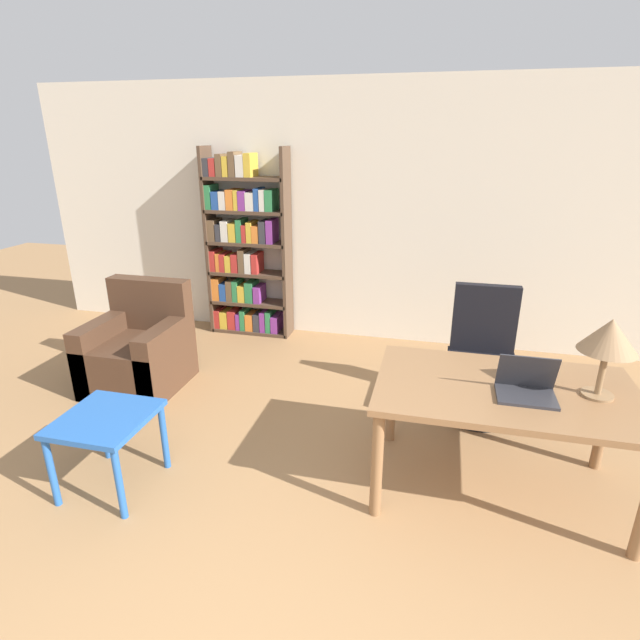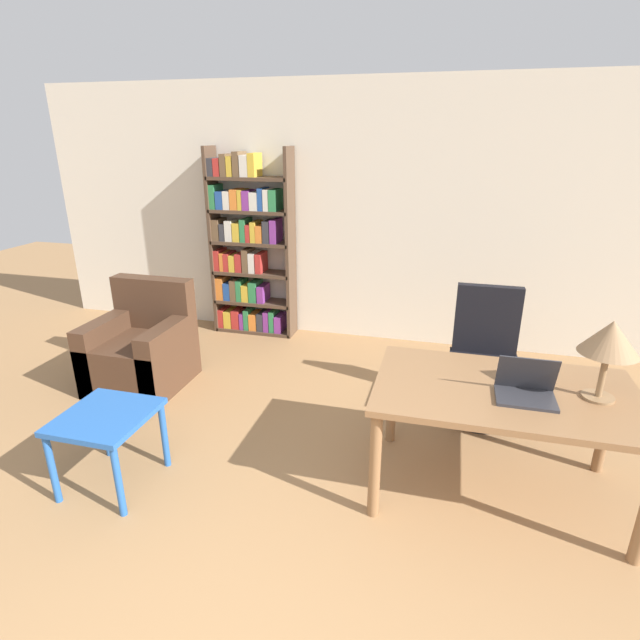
{
  "view_description": "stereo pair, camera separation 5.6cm",
  "coord_description": "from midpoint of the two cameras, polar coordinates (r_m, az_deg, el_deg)",
  "views": [
    {
      "loc": [
        0.56,
        -0.73,
        2.15
      ],
      "look_at": [
        -0.18,
        2.31,
        0.99
      ],
      "focal_mm": 28.0,
      "sensor_mm": 36.0,
      "label": 1
    },
    {
      "loc": [
        0.61,
        -0.72,
        2.15
      ],
      "look_at": [
        -0.18,
        2.31,
        0.99
      ],
      "focal_mm": 28.0,
      "sensor_mm": 36.0,
      "label": 2
    }
  ],
  "objects": [
    {
      "name": "armchair",
      "position": [
        4.78,
        -20.29,
        -3.59
      ],
      "size": [
        0.77,
        0.78,
        0.93
      ],
      "color": "#472D1E",
      "rests_on": "ground_plane"
    },
    {
      "name": "bookshelf",
      "position": [
        5.63,
        -9.01,
        7.98
      ],
      "size": [
        0.92,
        0.28,
        2.05
      ],
      "color": "#4C3828",
      "rests_on": "ground_plane"
    },
    {
      "name": "office_chair",
      "position": [
        4.19,
        17.63,
        -4.17
      ],
      "size": [
        0.53,
        0.53,
        1.05
      ],
      "color": "black",
      "rests_on": "ground_plane"
    },
    {
      "name": "table_lamp",
      "position": [
        3.17,
        29.74,
        -1.74
      ],
      "size": [
        0.31,
        0.31,
        0.47
      ],
      "color": "olive",
      "rests_on": "desk"
    },
    {
      "name": "desk",
      "position": [
        3.24,
        19.82,
        -8.65
      ],
      "size": [
        1.53,
        0.93,
        0.74
      ],
      "color": "olive",
      "rests_on": "ground_plane"
    },
    {
      "name": "side_table_blue",
      "position": [
        3.47,
        -23.65,
        -11.2
      ],
      "size": [
        0.53,
        0.57,
        0.51
      ],
      "color": "#2356A3",
      "rests_on": "ground_plane"
    },
    {
      "name": "wall_back",
      "position": [
        5.35,
        7.47,
        11.62
      ],
      "size": [
        8.0,
        0.06,
        2.7
      ],
      "color": "beige",
      "rests_on": "ground_plane"
    },
    {
      "name": "laptop",
      "position": [
        3.11,
        22.03,
        -7.16
      ],
      "size": [
        0.33,
        0.24,
        0.24
      ],
      "color": "#2D2D33",
      "rests_on": "desk"
    }
  ]
}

